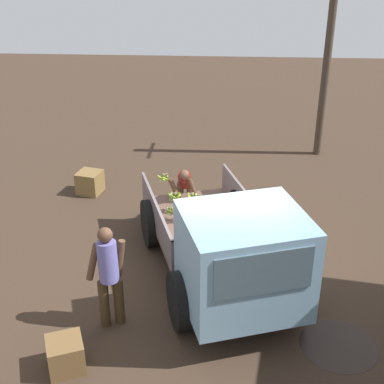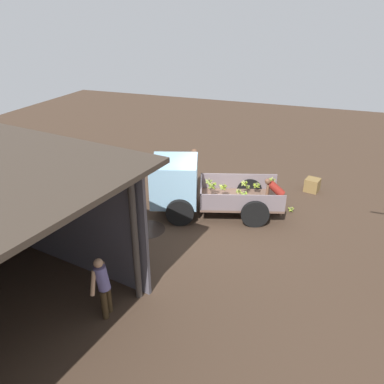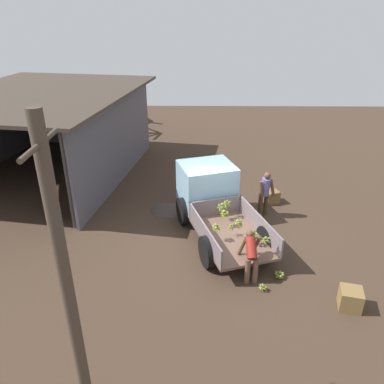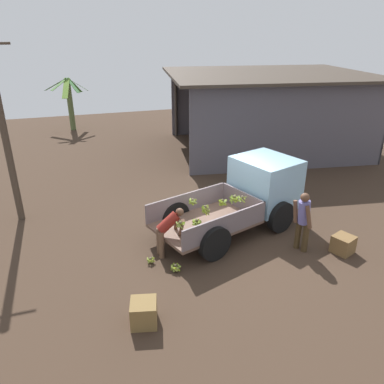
# 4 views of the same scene
# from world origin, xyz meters

# --- Properties ---
(ground) EXTENTS (36.00, 36.00, 0.00)m
(ground) POSITION_xyz_m (0.00, 0.00, 0.00)
(ground) COLOR #3C2C20
(mud_patch_0) EXTENTS (1.16, 1.16, 0.01)m
(mud_patch_0) POSITION_xyz_m (1.73, 1.89, 0.00)
(mud_patch_0) COLOR #2B211C
(mud_patch_0) RESTS_ON ground
(cargo_truck) EXTENTS (4.77, 3.05, 1.94)m
(cargo_truck) POSITION_xyz_m (0.91, 0.29, 1.03)
(cargo_truck) COLOR brown
(cargo_truck) RESTS_ON ground
(person_foreground_visitor) EXTENTS (0.47, 0.63, 1.68)m
(person_foreground_visitor) POSITION_xyz_m (1.40, -1.58, 0.93)
(person_foreground_visitor) COLOR #402F1A
(person_foreground_visitor) RESTS_ON ground
(person_worker_loading) EXTENTS (0.73, 0.66, 1.28)m
(person_worker_loading) POSITION_xyz_m (-1.99, -0.68, 0.75)
(person_worker_loading) COLOR brown
(person_worker_loading) RESTS_ON ground
(person_bystander_near_shed) EXTENTS (0.38, 0.64, 1.56)m
(person_bystander_near_shed) POSITION_xyz_m (0.95, 5.64, 0.87)
(person_bystander_near_shed) COLOR #352716
(person_bystander_near_shed) RESTS_ON ground
(banana_bunch_on_ground_0) EXTENTS (0.27, 0.28, 0.21)m
(banana_bunch_on_ground_0) POSITION_xyz_m (-2.03, -1.49, 0.12)
(banana_bunch_on_ground_0) COLOR brown
(banana_bunch_on_ground_0) RESTS_ON ground
(banana_bunch_on_ground_1) EXTENTS (0.23, 0.23, 0.18)m
(banana_bunch_on_ground_1) POSITION_xyz_m (-2.54, -0.97, 0.10)
(banana_bunch_on_ground_1) COLOR brown
(banana_bunch_on_ground_1) RESTS_ON ground
(wooden_crate_0) EXTENTS (0.62, 0.62, 0.52)m
(wooden_crate_0) POSITION_xyz_m (-3.11, -2.98, 0.26)
(wooden_crate_0) COLOR brown
(wooden_crate_0) RESTS_ON ground
(wooden_crate_1) EXTENTS (0.64, 0.64, 0.48)m
(wooden_crate_1) POSITION_xyz_m (2.41, -2.03, 0.24)
(wooden_crate_1) COLOR brown
(wooden_crate_1) RESTS_ON ground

